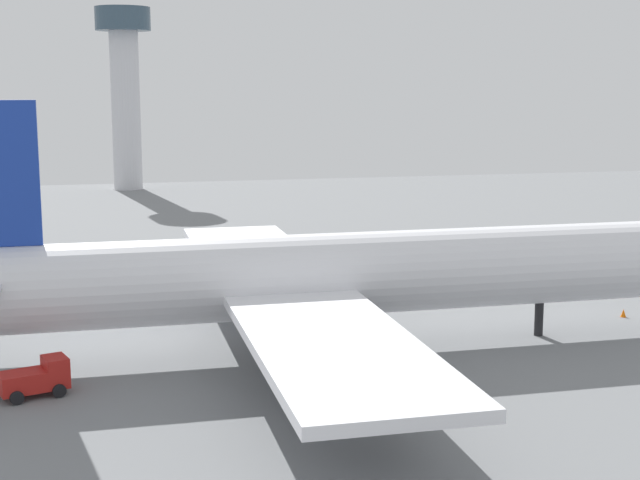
# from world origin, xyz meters

# --- Properties ---
(ground_plane) EXTENTS (247.62, 247.62, 0.00)m
(ground_plane) POSITION_xyz_m (0.00, 0.00, 0.00)
(ground_plane) COLOR slate
(cargo_airplane) EXTENTS (61.91, 56.58, 18.83)m
(cargo_airplane) POSITION_xyz_m (-0.26, 0.00, 5.72)
(cargo_airplane) COLOR silver
(cargo_airplane) RESTS_ON ground_plane
(pushback_tractor) EXTENTS (4.71, 3.44, 2.41)m
(pushback_tractor) POSITION_xyz_m (-20.16, -5.67, 1.18)
(pushback_tractor) COLOR #B21E19
(pushback_tractor) RESTS_ON ground_plane
(safety_cone_nose) EXTENTS (0.49, 0.49, 0.70)m
(safety_cone_nose) POSITION_xyz_m (27.86, 3.67, 0.35)
(safety_cone_nose) COLOR orange
(safety_cone_nose) RESTS_ON ground_plane
(control_tower) EXTENTS (10.21, 10.21, 33.94)m
(control_tower) POSITION_xyz_m (-10.57, 113.20, 20.65)
(control_tower) COLOR silver
(control_tower) RESTS_ON ground_plane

